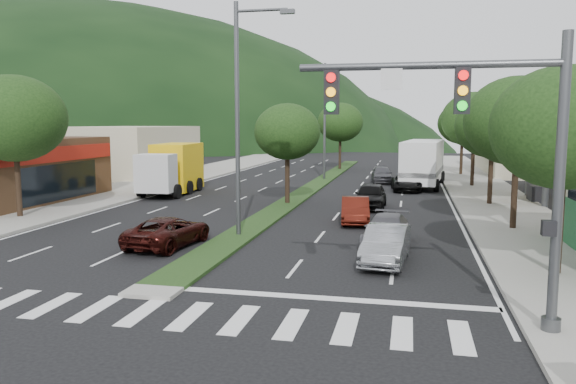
% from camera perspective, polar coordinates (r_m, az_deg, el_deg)
% --- Properties ---
extents(ground, '(160.00, 160.00, 0.00)m').
position_cam_1_polar(ground, '(17.55, -12.95, -9.61)').
color(ground, black).
rests_on(ground, ground).
extents(sidewalk_right, '(5.00, 90.00, 0.15)m').
position_cam_1_polar(sidewalk_right, '(40.80, 19.56, -0.24)').
color(sidewalk_right, gray).
rests_on(sidewalk_right, ground).
extents(sidewalk_left, '(6.00, 90.00, 0.15)m').
position_cam_1_polar(sidewalk_left, '(45.26, -14.39, 0.63)').
color(sidewalk_left, gray).
rests_on(sidewalk_left, ground).
extents(median, '(1.60, 56.00, 0.12)m').
position_cam_1_polar(median, '(44.05, 2.72, 0.65)').
color(median, '#1A3112').
rests_on(median, ground).
extents(crosswalk, '(19.00, 2.20, 0.01)m').
position_cam_1_polar(crosswalk, '(15.85, -16.09, -11.52)').
color(crosswalk, silver).
rests_on(crosswalk, ground).
extents(traffic_signal, '(6.12, 0.40, 7.00)m').
position_cam_1_polar(traffic_signal, '(13.75, 19.71, 5.25)').
color(traffic_signal, '#47494C').
rests_on(traffic_signal, ground).
extents(bldg_left_far, '(9.00, 14.00, 4.60)m').
position_cam_1_polar(bldg_left_far, '(55.81, -15.84, 4.05)').
color(bldg_left_far, beige).
rests_on(bldg_left_far, ground).
extents(bldg_right_far, '(10.00, 16.00, 5.20)m').
position_cam_1_polar(bldg_right_far, '(60.46, 24.03, 4.21)').
color(bldg_right_far, beige).
rests_on(bldg_right_far, ground).
extents(hill_far, '(176.00, 132.00, 82.00)m').
position_cam_1_polar(hill_far, '(152.67, -22.65, 4.66)').
color(hill_far, black).
rests_on(hill_far, ground).
extents(tree_r_a, '(4.60, 4.60, 6.63)m').
position_cam_1_polar(tree_r_a, '(19.74, 26.29, 5.87)').
color(tree_r_a, black).
rests_on(tree_r_a, sidewalk_right).
extents(tree_r_b, '(4.80, 4.80, 6.94)m').
position_cam_1_polar(tree_r_b, '(27.58, 22.33, 6.66)').
color(tree_r_b, black).
rests_on(tree_r_b, sidewalk_right).
extents(tree_r_c, '(4.40, 4.40, 6.48)m').
position_cam_1_polar(tree_r_c, '(35.48, 20.08, 6.27)').
color(tree_r_c, black).
rests_on(tree_r_c, sidewalk_right).
extents(tree_r_d, '(5.00, 5.00, 7.17)m').
position_cam_1_polar(tree_r_d, '(45.41, 18.41, 6.97)').
color(tree_r_d, black).
rests_on(tree_r_d, sidewalk_right).
extents(tree_r_e, '(4.60, 4.60, 6.71)m').
position_cam_1_polar(tree_r_e, '(55.37, 17.32, 6.66)').
color(tree_r_e, black).
rests_on(tree_r_e, sidewalk_right).
extents(tree_med_near, '(4.00, 4.00, 6.02)m').
position_cam_1_polar(tree_med_near, '(33.96, -0.07, 6.14)').
color(tree_med_near, black).
rests_on(tree_med_near, median).
extents(tree_med_far, '(4.80, 4.80, 6.94)m').
position_cam_1_polar(tree_med_far, '(59.61, 5.33, 7.07)').
color(tree_med_far, black).
rests_on(tree_med_far, median).
extents(tree_l_a, '(5.20, 5.20, 7.25)m').
position_cam_1_polar(tree_l_a, '(32.01, -26.05, 6.72)').
color(tree_l_a, black).
rests_on(tree_l_a, sidewalk_left).
extents(streetlight_near, '(2.60, 0.25, 10.00)m').
position_cam_1_polar(streetlight_near, '(24.23, -4.72, 8.47)').
color(streetlight_near, '#47494C').
rests_on(streetlight_near, ground).
extents(streetlight_mid, '(2.60, 0.25, 10.00)m').
position_cam_1_polar(streetlight_mid, '(48.69, 3.99, 7.76)').
color(streetlight_mid, '#47494C').
rests_on(streetlight_mid, ground).
extents(sedan_silver, '(1.74, 4.13, 1.33)m').
position_cam_1_polar(sedan_silver, '(20.37, 9.93, -5.28)').
color(sedan_silver, '#919398').
rests_on(sedan_silver, ground).
extents(suv_maroon, '(2.51, 4.58, 1.22)m').
position_cam_1_polar(suv_maroon, '(23.24, -12.05, -3.93)').
color(suv_maroon, black).
rests_on(suv_maroon, ground).
extents(car_queue_a, '(1.76, 4.34, 1.48)m').
position_cam_1_polar(car_queue_a, '(33.09, 8.38, -0.37)').
color(car_queue_a, black).
rests_on(car_queue_a, ground).
extents(car_queue_b, '(2.02, 4.36, 1.23)m').
position_cam_1_polar(car_queue_b, '(23.17, 10.00, -3.89)').
color(car_queue_b, '#504F54').
rests_on(car_queue_b, ground).
extents(car_queue_c, '(1.76, 3.98, 1.27)m').
position_cam_1_polar(car_queue_c, '(28.20, 6.85, -1.85)').
color(car_queue_c, '#53160D').
rests_on(car_queue_c, ground).
extents(car_queue_d, '(2.36, 4.47, 1.20)m').
position_cam_1_polar(car_queue_d, '(41.92, 11.92, 0.92)').
color(car_queue_d, black).
rests_on(car_queue_d, ground).
extents(car_queue_e, '(2.05, 4.24, 1.39)m').
position_cam_1_polar(car_queue_e, '(47.43, 9.50, 1.79)').
color(car_queue_e, '#49494E').
rests_on(car_queue_e, ground).
extents(box_truck, '(3.07, 7.20, 3.49)m').
position_cam_1_polar(box_truck, '(40.28, -11.58, 2.18)').
color(box_truck, silver).
rests_on(box_truck, ground).
extents(motorhome, '(3.80, 9.54, 3.57)m').
position_cam_1_polar(motorhome, '(45.23, 13.55, 2.97)').
color(motorhome, white).
rests_on(motorhome, ground).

